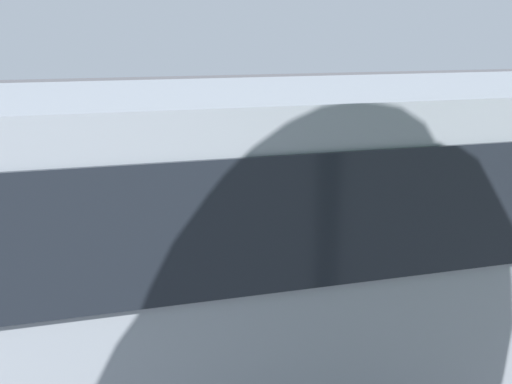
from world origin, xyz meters
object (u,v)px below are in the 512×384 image
at_px(spectator_far_left, 384,219).
at_px(stunt_motorcycle, 243,161).
at_px(spectator_right, 190,248).
at_px(tour_bus, 367,250).
at_px(traffic_cone, 342,202).
at_px(spectator_left, 326,229).
at_px(spectator_far_right, 119,245).
at_px(spectator_centre, 250,240).

xyz_separation_m(spectator_far_left, stunt_motorcycle, (0.87, -4.64, -0.01)).
bearing_deg(spectator_right, tour_bus, 122.71).
distance_m(spectator_right, traffic_cone, 5.56).
distance_m(spectator_right, stunt_motorcycle, 5.47).
relative_size(spectator_left, spectator_far_right, 0.95).
bearing_deg(spectator_far_right, spectator_centre, 179.31).
bearing_deg(traffic_cone, stunt_motorcycle, -32.81).
distance_m(spectator_left, spectator_right, 2.03).
distance_m(spectator_far_right, stunt_motorcycle, 5.62).
distance_m(spectator_centre, spectator_far_right, 1.72).
relative_size(spectator_far_left, spectator_centre, 1.04).
xyz_separation_m(spectator_far_left, spectator_far_right, (3.81, 0.15, 0.04)).
height_order(spectator_far_left, spectator_far_right, spectator_far_right).
bearing_deg(spectator_left, stunt_motorcycle, -91.09).
relative_size(spectator_far_left, spectator_far_right, 0.96).
bearing_deg(spectator_far_left, spectator_far_right, 2.27).
xyz_separation_m(spectator_far_left, spectator_centre, (2.09, 0.17, -0.05)).
bearing_deg(tour_bus, spectator_far_left, -121.54).
distance_m(stunt_motorcycle, traffic_cone, 2.27).
xyz_separation_m(spectator_far_right, traffic_cone, (-4.74, -3.63, -0.79)).
distance_m(spectator_right, spectator_far_right, 0.90).
height_order(stunt_motorcycle, traffic_cone, stunt_motorcycle).
height_order(spectator_left, stunt_motorcycle, stunt_motorcycle).
relative_size(spectator_far_left, spectator_right, 0.99).
height_order(tour_bus, spectator_left, tour_bus).
distance_m(spectator_far_right, traffic_cone, 6.02).
height_order(tour_bus, stunt_motorcycle, tour_bus).
xyz_separation_m(spectator_left, spectator_centre, (1.14, 0.08, -0.03)).
relative_size(stunt_motorcycle, traffic_cone, 2.92).
bearing_deg(spectator_centre, spectator_far_left, -175.32).
height_order(spectator_far_right, stunt_motorcycle, stunt_motorcycle).
bearing_deg(spectator_far_left, traffic_cone, -105.07).
height_order(spectator_left, spectator_right, spectator_right).
xyz_separation_m(tour_bus, spectator_centre, (0.52, -2.40, -0.65)).
relative_size(tour_bus, stunt_motorcycle, 5.21).
height_order(spectator_right, traffic_cone, spectator_right).
xyz_separation_m(tour_bus, stunt_motorcycle, (-0.71, -7.20, -0.60)).
relative_size(spectator_centre, traffic_cone, 2.67).
bearing_deg(tour_bus, traffic_cone, -112.57).
bearing_deg(stunt_motorcycle, spectator_centre, 75.67).
xyz_separation_m(spectator_centre, spectator_far_right, (1.72, -0.02, 0.10)).
xyz_separation_m(spectator_centre, stunt_motorcycle, (-1.23, -4.81, 0.05)).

